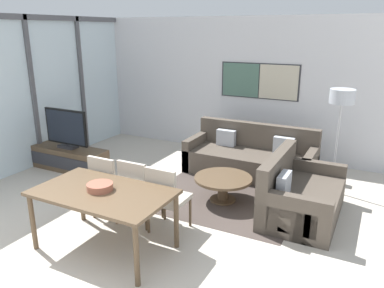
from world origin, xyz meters
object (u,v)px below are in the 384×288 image
coffee_table (223,183)px  sofa_main (251,159)px  dining_table (103,197)px  dining_chair_right (166,195)px  tv_console (69,159)px  dining_chair_centre (138,188)px  floor_lamp (341,104)px  television (66,129)px  fruit_bowl (100,186)px  dining_chair_left (109,183)px  sofa_side (297,196)px

coffee_table → sofa_main: bearing=90.0°
dining_table → dining_chair_right: (0.46, 0.65, -0.15)m
tv_console → dining_table: 2.99m
dining_chair_centre → floor_lamp: bearing=46.5°
television → floor_lamp: 4.75m
dining_chair_right → fruit_bowl: 0.86m
dining_table → dining_chair_left: dining_chair_left is taller
television → floor_lamp: (4.55, 1.22, 0.67)m
sofa_main → fruit_bowl: (-0.78, -3.17, 0.52)m
dining_table → dining_chair_centre: dining_chair_centre is taller
sofa_side → dining_chair_centre: 2.24m
dining_chair_centre → dining_table: bearing=-90.0°
dining_chair_left → tv_console: bearing=149.2°
dining_chair_centre → dining_chair_right: size_ratio=1.00×
tv_console → dining_chair_centre: (2.36, -1.09, 0.31)m
tv_console → coffee_table: size_ratio=1.76×
television → dining_chair_centre: 2.61m
tv_console → dining_chair_right: bearing=-21.8°
fruit_bowl → floor_lamp: (2.23, 2.99, 0.66)m
television → floor_lamp: size_ratio=0.57×
dining_chair_left → fruit_bowl: bearing=-56.7°
sofa_side → dining_table: bearing=136.1°
tv_console → television: (0.00, 0.00, 0.57)m
dining_table → dining_chair_centre: (0.00, 0.69, -0.15)m
dining_chair_right → sofa_main: bearing=83.6°
tv_console → fruit_bowl: (2.32, -1.77, 0.58)m
coffee_table → floor_lamp: bearing=38.2°
tv_console → dining_table: (2.36, -1.78, 0.46)m
coffee_table → floor_lamp: (1.45, 1.14, 1.16)m
tv_console → sofa_main: bearing=24.2°
dining_chair_right → floor_lamp: 3.06m
television → dining_chair_right: size_ratio=1.04×
dining_table → dining_chair_right: size_ratio=1.76×
dining_chair_right → fruit_bowl: (-0.50, -0.64, 0.27)m
dining_chair_centre → dining_chair_right: (0.46, -0.04, 0.00)m
dining_table → television: bearing=142.9°
dining_table → coffee_table: bearing=68.3°
coffee_table → dining_chair_left: dining_chair_left is taller
coffee_table → dining_table: 2.04m
tv_console → fruit_bowl: fruit_bowl is taller
dining_chair_left → floor_lamp: size_ratio=0.55×
television → dining_table: 2.96m
dining_table → dining_chair_centre: size_ratio=1.76×
dining_table → tv_console: bearing=143.0°
tv_console → dining_table: size_ratio=0.96×
tv_console → fruit_bowl: bearing=-37.4°
sofa_main → coffee_table: sofa_main is taller
coffee_table → fruit_bowl: bearing=-113.0°
coffee_table → dining_chair_left: size_ratio=0.96×
television → fruit_bowl: bearing=-37.4°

